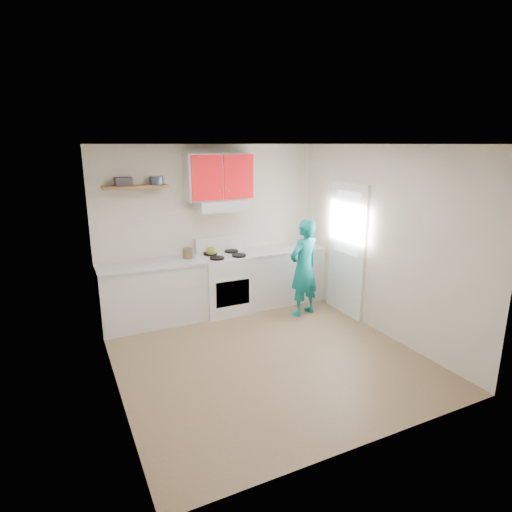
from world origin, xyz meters
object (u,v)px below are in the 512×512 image
tin (156,181)px  person (304,268)px  crock (188,254)px  kettle (211,251)px  stove (225,283)px

tin → person: size_ratio=0.13×
crock → kettle: bearing=2.5°
crock → stove: bearing=-8.6°
person → crock: bearing=-39.7°
stove → kettle: 0.57m
kettle → person: bearing=-48.9°
tin → crock: 1.18m
stove → crock: size_ratio=5.26×
kettle → crock: bearing=165.1°
tin → kettle: (0.78, -0.03, -1.11)m
stove → kettle: bearing=150.0°
crock → person: size_ratio=0.12×
tin → kettle: bearing=-2.5°
person → stove: bearing=-47.0°
crock → person: person is taller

